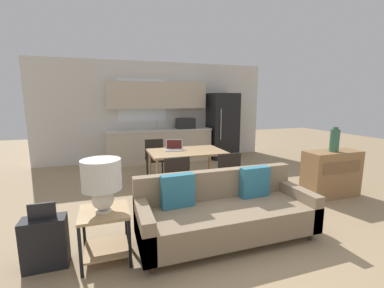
# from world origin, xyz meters

# --- Properties ---
(ground_plane) EXTENTS (20.00, 20.00, 0.00)m
(ground_plane) POSITION_xyz_m (0.00, 0.00, 0.00)
(ground_plane) COLOR #9E8460
(wall_back) EXTENTS (6.40, 0.07, 2.70)m
(wall_back) POSITION_xyz_m (-0.01, 4.63, 1.36)
(wall_back) COLOR silver
(wall_back) RESTS_ON ground_plane
(kitchen_counter) EXTENTS (2.81, 0.65, 2.15)m
(kitchen_counter) POSITION_xyz_m (0.02, 4.33, 0.84)
(kitchen_counter) COLOR beige
(kitchen_counter) RESTS_ON ground_plane
(refrigerator) EXTENTS (0.76, 0.77, 1.86)m
(refrigerator) POSITION_xyz_m (1.83, 4.21, 0.93)
(refrigerator) COLOR black
(refrigerator) RESTS_ON ground_plane
(dining_table) EXTENTS (1.39, 0.90, 0.73)m
(dining_table) POSITION_xyz_m (0.05, 2.01, 0.67)
(dining_table) COLOR tan
(dining_table) RESTS_ON ground_plane
(couch) EXTENTS (2.14, 0.80, 0.82)m
(couch) POSITION_xyz_m (-0.04, 0.16, 0.33)
(couch) COLOR #3D2D1E
(couch) RESTS_ON ground_plane
(side_table) EXTENTS (0.50, 0.50, 0.55)m
(side_table) POSITION_xyz_m (-1.44, 0.14, 0.37)
(side_table) COLOR tan
(side_table) RESTS_ON ground_plane
(table_lamp) EXTENTS (0.39, 0.39, 0.55)m
(table_lamp) POSITION_xyz_m (-1.44, 0.12, 0.89)
(table_lamp) COLOR silver
(table_lamp) RESTS_ON side_table
(credenza) EXTENTS (1.00, 0.41, 0.81)m
(credenza) POSITION_xyz_m (2.33, 0.80, 0.41)
(credenza) COLOR olive
(credenza) RESTS_ON ground_plane
(vase) EXTENTS (0.15, 0.15, 0.42)m
(vase) POSITION_xyz_m (2.30, 0.77, 1.01)
(vase) COLOR #336047
(vase) RESTS_ON credenza
(dining_chair_far_left) EXTENTS (0.43, 0.43, 0.83)m
(dining_chair_far_left) POSITION_xyz_m (-0.40, 2.85, 0.47)
(dining_chair_far_left) COLOR black
(dining_chair_far_left) RESTS_ON ground_plane
(dining_chair_near_right) EXTENTS (0.42, 0.42, 0.83)m
(dining_chair_near_right) POSITION_xyz_m (0.49, 1.22, 0.47)
(dining_chair_near_right) COLOR black
(dining_chair_near_right) RESTS_ON ground_plane
(dining_chair_near_left) EXTENTS (0.44, 0.44, 0.83)m
(dining_chair_near_left) POSITION_xyz_m (-0.40, 1.22, 0.47)
(dining_chair_near_left) COLOR black
(dining_chair_near_left) RESTS_ON ground_plane
(laptop) EXTENTS (0.38, 0.33, 0.20)m
(laptop) POSITION_xyz_m (-0.15, 2.16, 0.78)
(laptop) COLOR #B7BABC
(laptop) RESTS_ON dining_table
(suitcase) EXTENTS (0.42, 0.22, 0.69)m
(suitcase) POSITION_xyz_m (-2.02, 0.19, 0.27)
(suitcase) COLOR black
(suitcase) RESTS_ON ground_plane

